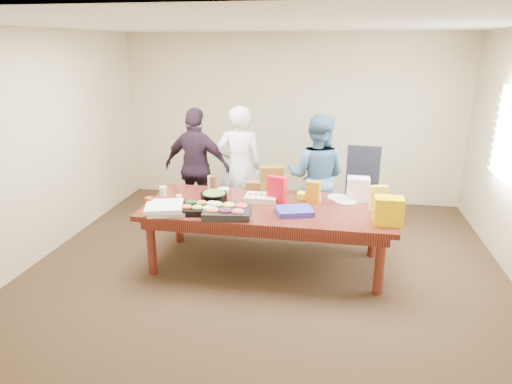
% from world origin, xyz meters
% --- Properties ---
extents(floor, '(5.50, 5.00, 0.02)m').
position_xyz_m(floor, '(0.00, 0.00, -0.01)').
color(floor, '#47301E').
rests_on(floor, ground).
extents(ceiling, '(5.50, 5.00, 0.02)m').
position_xyz_m(ceiling, '(0.00, 0.00, 2.71)').
color(ceiling, white).
rests_on(ceiling, wall_back).
extents(wall_back, '(5.50, 0.04, 2.70)m').
position_xyz_m(wall_back, '(0.00, 2.50, 1.35)').
color(wall_back, beige).
rests_on(wall_back, floor).
extents(wall_front, '(5.50, 0.04, 2.70)m').
position_xyz_m(wall_front, '(0.00, -2.50, 1.35)').
color(wall_front, beige).
rests_on(wall_front, floor).
extents(wall_left, '(0.04, 5.00, 2.70)m').
position_xyz_m(wall_left, '(-2.75, 0.00, 1.35)').
color(wall_left, beige).
rests_on(wall_left, floor).
extents(window_blinds, '(0.04, 1.36, 1.00)m').
position_xyz_m(window_blinds, '(2.68, 0.60, 1.50)').
color(window_blinds, beige).
rests_on(window_blinds, wall_right).
extents(conference_table, '(2.80, 1.20, 0.75)m').
position_xyz_m(conference_table, '(0.00, 0.00, 0.38)').
color(conference_table, '#4C1C0F').
rests_on(conference_table, floor).
extents(office_chair, '(0.59, 0.59, 1.11)m').
position_xyz_m(office_chair, '(1.14, 1.29, 0.55)').
color(office_chair, black).
rests_on(office_chair, floor).
extents(person_center, '(0.71, 0.54, 1.74)m').
position_xyz_m(person_center, '(-0.57, 1.13, 0.87)').
color(person_center, white).
rests_on(person_center, floor).
extents(person_right, '(0.91, 0.76, 1.67)m').
position_xyz_m(person_right, '(0.51, 0.98, 0.83)').
color(person_right, teal).
rests_on(person_right, floor).
extents(person_left, '(1.04, 0.55, 1.69)m').
position_xyz_m(person_left, '(-1.18, 1.11, 0.84)').
color(person_left, black).
rests_on(person_left, floor).
extents(veggie_tray, '(0.48, 0.41, 0.07)m').
position_xyz_m(veggie_tray, '(-0.71, -0.33, 0.78)').
color(veggie_tray, black).
rests_on(veggie_tray, conference_table).
extents(fruit_tray, '(0.55, 0.45, 0.08)m').
position_xyz_m(fruit_tray, '(-0.38, -0.39, 0.79)').
color(fruit_tray, black).
rests_on(fruit_tray, conference_table).
extents(sheet_cake, '(0.38, 0.28, 0.07)m').
position_xyz_m(sheet_cake, '(-0.10, 0.16, 0.78)').
color(sheet_cake, silver).
rests_on(sheet_cake, conference_table).
extents(salad_bowl, '(0.36, 0.36, 0.10)m').
position_xyz_m(salad_bowl, '(-0.64, 0.03, 0.80)').
color(salad_bowl, black).
rests_on(salad_bowl, conference_table).
extents(chip_bag_blue, '(0.45, 0.39, 0.06)m').
position_xyz_m(chip_bag_blue, '(0.33, -0.20, 0.78)').
color(chip_bag_blue, '#3132AE').
rests_on(chip_bag_blue, conference_table).
extents(chip_bag_red, '(0.23, 0.16, 0.31)m').
position_xyz_m(chip_bag_red, '(0.09, 0.13, 0.91)').
color(chip_bag_red, red).
rests_on(chip_bag_red, conference_table).
extents(chip_bag_yellow, '(0.21, 0.13, 0.29)m').
position_xyz_m(chip_bag_yellow, '(1.23, 0.05, 0.89)').
color(chip_bag_yellow, yellow).
rests_on(chip_bag_yellow, conference_table).
extents(chip_bag_orange, '(0.18, 0.11, 0.26)m').
position_xyz_m(chip_bag_orange, '(0.51, 0.19, 0.88)').
color(chip_bag_orange, orange).
rests_on(chip_bag_orange, conference_table).
extents(mayo_jar, '(0.13, 0.13, 0.15)m').
position_xyz_m(mayo_jar, '(0.04, 0.30, 0.83)').
color(mayo_jar, white).
rests_on(mayo_jar, conference_table).
extents(mustard_bottle, '(0.07, 0.07, 0.16)m').
position_xyz_m(mustard_bottle, '(0.00, 0.39, 0.83)').
color(mustard_bottle, yellow).
rests_on(mustard_bottle, conference_table).
extents(dressing_bottle, '(0.09, 0.09, 0.22)m').
position_xyz_m(dressing_bottle, '(-0.73, 0.32, 0.86)').
color(dressing_bottle, brown).
rests_on(dressing_bottle, conference_table).
extents(ranch_bottle, '(0.08, 0.08, 0.18)m').
position_xyz_m(ranch_bottle, '(-0.80, 0.45, 0.84)').
color(ranch_bottle, beige).
rests_on(ranch_bottle, conference_table).
extents(banana_bunch, '(0.23, 0.15, 0.07)m').
position_xyz_m(banana_bunch, '(0.43, 0.31, 0.79)').
color(banana_bunch, yellow).
rests_on(banana_bunch, conference_table).
extents(bread_loaf, '(0.29, 0.14, 0.11)m').
position_xyz_m(bread_loaf, '(-0.21, 0.52, 0.81)').
color(bread_loaf, olive).
rests_on(bread_loaf, conference_table).
extents(kraft_bag, '(0.30, 0.21, 0.36)m').
position_xyz_m(kraft_bag, '(-0.01, 0.40, 0.93)').
color(kraft_bag, brown).
rests_on(kraft_bag, conference_table).
extents(red_cup, '(0.11, 0.11, 0.12)m').
position_xyz_m(red_cup, '(-1.30, -0.31, 0.81)').
color(red_cup, '#B02A0F').
rests_on(red_cup, conference_table).
extents(clear_cup_a, '(0.07, 0.07, 0.10)m').
position_xyz_m(clear_cup_a, '(-1.02, -0.10, 0.80)').
color(clear_cup_a, white).
rests_on(clear_cup_a, conference_table).
extents(clear_cup_b, '(0.11, 0.11, 0.12)m').
position_xyz_m(clear_cup_b, '(-1.30, 0.11, 0.81)').
color(clear_cup_b, silver).
rests_on(clear_cup_b, conference_table).
extents(pizza_box_lower, '(0.50, 0.50, 0.05)m').
position_xyz_m(pizza_box_lower, '(-1.06, -0.39, 0.77)').
color(pizza_box_lower, silver).
rests_on(pizza_box_lower, conference_table).
extents(pizza_box_upper, '(0.49, 0.49, 0.05)m').
position_xyz_m(pizza_box_upper, '(-1.08, -0.41, 0.82)').
color(pizza_box_upper, white).
rests_on(pizza_box_upper, pizza_box_lower).
extents(plate_a, '(0.29, 0.29, 0.02)m').
position_xyz_m(plate_a, '(0.89, 0.29, 0.76)').
color(plate_a, beige).
rests_on(plate_a, conference_table).
extents(plate_b, '(0.28, 0.28, 0.02)m').
position_xyz_m(plate_b, '(0.81, 0.40, 0.76)').
color(plate_b, beige).
rests_on(plate_b, conference_table).
extents(dip_bowl_a, '(0.17, 0.17, 0.06)m').
position_xyz_m(dip_bowl_a, '(0.53, 0.24, 0.78)').
color(dip_bowl_a, beige).
rests_on(dip_bowl_a, conference_table).
extents(dip_bowl_b, '(0.17, 0.17, 0.06)m').
position_xyz_m(dip_bowl_b, '(-0.61, 0.36, 0.78)').
color(dip_bowl_b, white).
rests_on(dip_bowl_b, conference_table).
extents(grocery_bag_white, '(0.26, 0.18, 0.27)m').
position_xyz_m(grocery_bag_white, '(1.03, 0.38, 0.89)').
color(grocery_bag_white, white).
rests_on(grocery_bag_white, conference_table).
extents(grocery_bag_yellow, '(0.29, 0.20, 0.29)m').
position_xyz_m(grocery_bag_yellow, '(1.30, -0.33, 0.89)').
color(grocery_bag_yellow, '#F9CA02').
rests_on(grocery_bag_yellow, conference_table).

